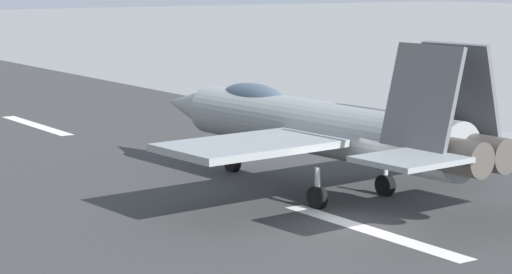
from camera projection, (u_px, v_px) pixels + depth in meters
ground_plane at (354, 226)px, 31.19m from camera, size 400.00×400.00×0.00m
runway_strip at (355, 226)px, 31.17m from camera, size 240.00×26.00×0.02m
fighter_jet at (316, 125)px, 35.59m from camera, size 17.73×13.50×5.63m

